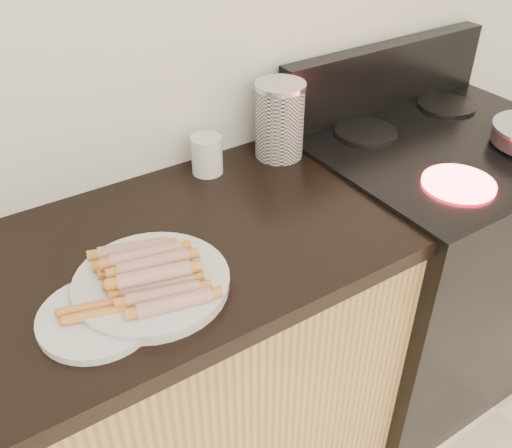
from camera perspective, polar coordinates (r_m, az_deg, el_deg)
wall_back at (r=1.36m, az=-12.51°, el=19.69°), size 4.00×0.04×2.60m
stove at (r=1.96m, az=16.44°, el=-4.00°), size 0.76×0.65×0.91m
stove_panel at (r=1.84m, az=12.80°, el=14.22°), size 0.76×0.06×0.20m
burner_near_left at (r=1.50m, az=19.61°, el=3.85°), size 0.18×0.18×0.01m
burner_far_left at (r=1.70m, az=10.91°, el=9.04°), size 0.18×0.18×0.01m
burner_far_right at (r=1.93m, az=18.51°, el=11.19°), size 0.18×0.18×0.01m
main_plate at (r=1.14m, az=-10.35°, el=-5.99°), size 0.40×0.40×0.02m
side_plate at (r=1.10m, az=-15.55°, el=-8.93°), size 0.25×0.25×0.02m
hotdog_pile at (r=1.12m, az=-10.53°, el=-4.74°), size 0.14×0.26×0.05m
plain_sausages at (r=1.09m, az=-15.69°, el=-8.28°), size 0.12×0.08×0.02m
canister at (r=1.53m, az=2.37°, el=10.33°), size 0.13×0.13×0.21m
mug at (r=1.48m, az=-4.94°, el=6.90°), size 0.09×0.09×0.10m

